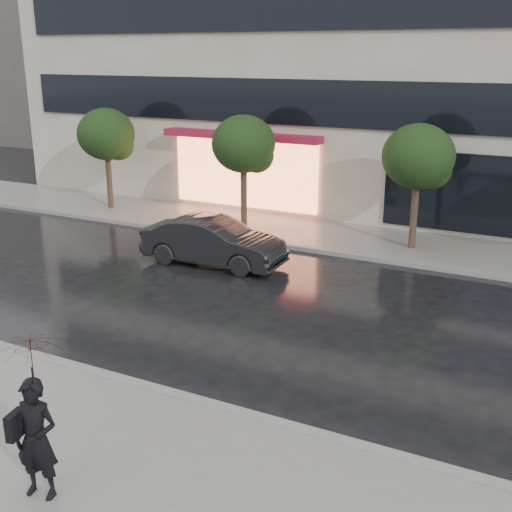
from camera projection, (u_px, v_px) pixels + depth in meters
The scene contains 11 objects.
ground at pixel (142, 360), 13.10m from camera, with size 120.00×120.00×0.00m, color black.
sidewalk_near at pixel (19, 439), 10.33m from camera, with size 60.00×4.50×0.12m, color slate.
sidewalk_far at pixel (325, 236), 21.77m from camera, with size 60.00×3.50×0.12m, color slate.
curb_near at pixel (110, 378), 12.23m from camera, with size 60.00×0.25×0.14m, color gray.
curb_far at pixel (305, 249), 20.28m from camera, with size 60.00×0.25×0.14m, color gray.
bg_building_left at pixel (40, 52), 45.51m from camera, with size 14.00×10.00×12.00m, color #59544F.
tree_far_west at pixel (108, 136), 24.61m from camera, with size 2.20×2.20×3.99m.
tree_mid_west at pixel (246, 146), 21.99m from camera, with size 2.20×2.20×3.99m.
tree_mid_east at pixel (420, 159), 19.38m from camera, with size 2.20×2.20×3.99m.
parked_car at pixel (213, 242), 18.79m from camera, with size 1.49×4.26×1.40m, color black.
pedestrian_with_umbrella at pixel (33, 399), 8.48m from camera, with size 1.05×1.06×2.40m.
Camera 1 is at (7.49, -9.46, 6.00)m, focal length 45.00 mm.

